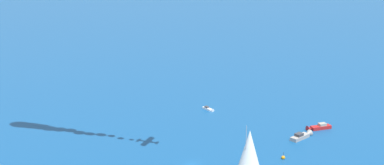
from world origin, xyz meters
name	(u,v)px	position (x,y,z in m)	size (l,w,h in m)	color
ground_plane	(192,165)	(0.00, 0.00, 0.00)	(2000.00, 2000.00, 0.00)	navy
sailboat_offshore	(249,152)	(-13.00, 9.27, 6.30)	(10.92, 7.92, 13.81)	white
motorboat_trailing	(302,136)	(-37.82, -11.32, 0.69)	(8.83, 6.34, 2.57)	#9E9993
motorboat_mid_cluster	(318,127)	(-45.94, -17.14, 0.66)	(8.63, 3.09, 2.45)	#B21E1E
motorboat_outer_ring_a	(209,109)	(-16.64, -44.31, 0.41)	(3.48, 5.26, 1.51)	white
marker_buoy	(283,157)	(-25.78, 2.11, 0.39)	(1.10, 1.10, 2.10)	orange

